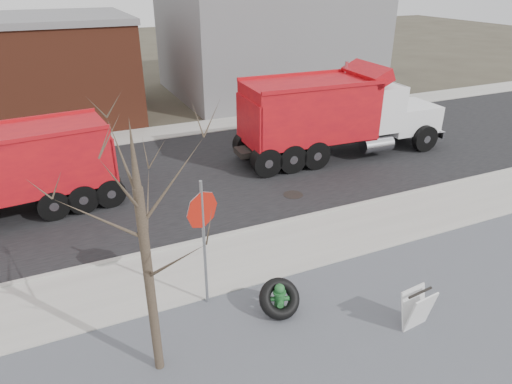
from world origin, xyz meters
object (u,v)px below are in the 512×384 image
stop_sign (203,225)px  truck_tire (279,299)px  dump_truck_red_b (5,169)px  dump_truck_red_a (335,112)px  fire_hydrant (279,300)px  sandwich_board (417,309)px

stop_sign → truck_tire: bearing=-38.2°
stop_sign → dump_truck_red_b: bearing=121.0°
stop_sign → dump_truck_red_b: stop_sign is taller
dump_truck_red_a → truck_tire: bearing=-127.0°
fire_hydrant → truck_tire: 0.05m
stop_sign → dump_truck_red_a: bearing=39.9°
truck_tire → stop_sign: size_ratio=0.32×
stop_sign → sandwich_board: size_ratio=3.33×
sandwich_board → dump_truck_red_a: bearing=60.6°
stop_sign → dump_truck_red_b: 7.99m
fire_hydrant → dump_truck_red_b: 9.70m
sandwich_board → dump_truck_red_b: 12.55m
dump_truck_red_a → dump_truck_red_b: 12.38m
truck_tire → sandwich_board: sandwich_board is taller
truck_tire → sandwich_board: bearing=-33.4°
truck_tire → stop_sign: 2.46m
stop_sign → fire_hydrant: bearing=-38.2°
dump_truck_red_b → sandwich_board: bearing=125.2°
sandwich_board → dump_truck_red_b: bearing=124.5°
sandwich_board → dump_truck_red_b: size_ratio=0.13×
fire_hydrant → dump_truck_red_a: bearing=71.4°
fire_hydrant → stop_sign: size_ratio=0.26×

